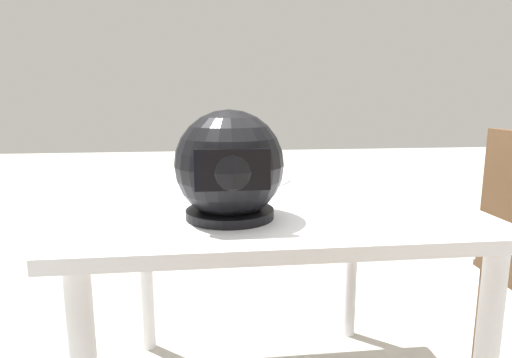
# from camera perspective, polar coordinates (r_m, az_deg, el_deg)

# --- Properties ---
(dining_table) EXTENTS (0.95, 0.98, 0.73)m
(dining_table) POSITION_cam_1_polar(r_m,az_deg,el_deg) (1.28, 1.46, -5.43)
(dining_table) COLOR white
(dining_table) RESTS_ON ground
(pizza_plate) EXTENTS (0.28, 0.28, 0.01)m
(pizza_plate) POSITION_cam_1_polar(r_m,az_deg,el_deg) (1.42, -1.31, 0.06)
(pizza_plate) COLOR white
(pizza_plate) RESTS_ON dining_table
(pizza) EXTENTS (0.23, 0.23, 0.05)m
(pizza) POSITION_cam_1_polar(r_m,az_deg,el_deg) (1.42, -1.26, 0.82)
(pizza) COLOR tan
(pizza) RESTS_ON pizza_plate
(motorcycle_helmet) EXTENTS (0.24, 0.24, 0.24)m
(motorcycle_helmet) POSITION_cam_1_polar(r_m,az_deg,el_deg) (0.96, -3.49, 1.55)
(motorcycle_helmet) COLOR black
(motorcycle_helmet) RESTS_ON dining_table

